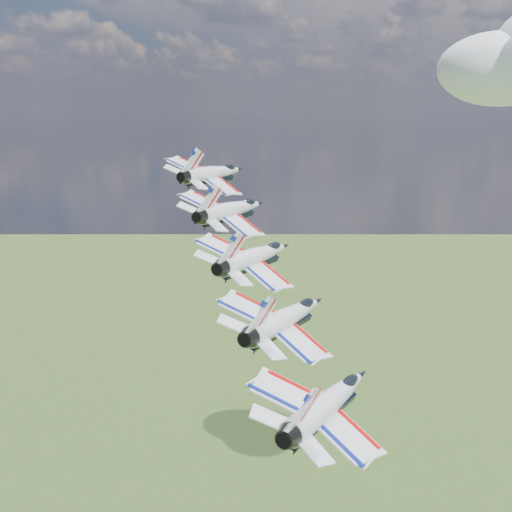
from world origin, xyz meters
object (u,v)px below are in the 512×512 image
at_px(jet_1, 232,209).
at_px(jet_2, 256,256).
at_px(jet_3, 287,317).
at_px(jet_4, 329,402).
at_px(jet_0, 214,173).

bearing_deg(jet_1, jet_2, -45.95).
bearing_deg(jet_3, jet_1, 134.05).
relative_size(jet_1, jet_3, 1.00).
bearing_deg(jet_4, jet_2, 134.05).
bearing_deg(jet_4, jet_1, 134.05).
height_order(jet_0, jet_3, jet_0).
xyz_separation_m(jet_0, jet_3, (22.49, -27.76, -10.69)).
relative_size(jet_1, jet_2, 1.00).
height_order(jet_1, jet_4, jet_1).
distance_m(jet_0, jet_3, 37.29).
xyz_separation_m(jet_2, jet_3, (7.50, -9.25, -3.56)).
bearing_deg(jet_2, jet_0, 134.05).
height_order(jet_1, jet_3, jet_1).
bearing_deg(jet_3, jet_2, 134.05).
relative_size(jet_3, jet_4, 1.00).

